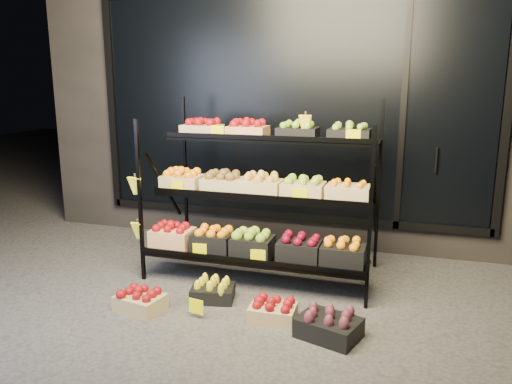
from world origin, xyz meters
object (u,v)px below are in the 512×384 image
(display_rack, at_px, (260,195))
(floor_crate_left, at_px, (140,299))
(floor_crate_midright, at_px, (273,310))
(floor_crate_midleft, at_px, (213,290))

(display_rack, bearing_deg, floor_crate_left, -125.80)
(display_rack, distance_m, floor_crate_left, 1.41)
(display_rack, height_order, floor_crate_left, display_rack)
(display_rack, bearing_deg, floor_crate_midright, -67.03)
(floor_crate_midleft, bearing_deg, display_rack, 58.99)
(display_rack, distance_m, floor_crate_midright, 1.16)
(floor_crate_left, xyz_separation_m, floor_crate_midleft, (0.50, 0.35, -0.00))
(floor_crate_midleft, bearing_deg, floor_crate_midright, -31.42)
(display_rack, height_order, floor_crate_midright, display_rack)
(display_rack, xyz_separation_m, floor_crate_midleft, (-0.22, -0.65, -0.70))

